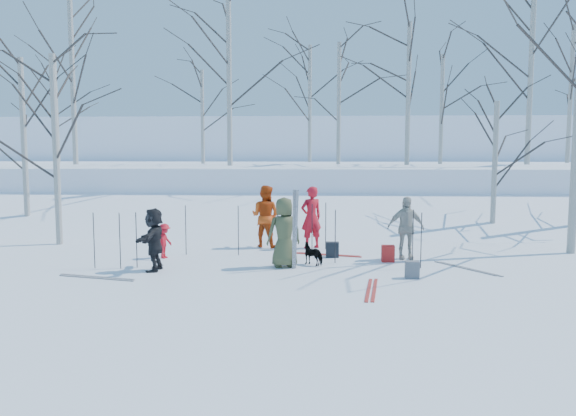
# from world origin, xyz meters

# --- Properties ---
(ground) EXTENTS (120.00, 120.00, 0.00)m
(ground) POSITION_xyz_m (0.00, 0.00, 0.00)
(ground) COLOR white
(ground) RESTS_ON ground
(snow_ramp) EXTENTS (70.00, 9.49, 4.12)m
(snow_ramp) POSITION_xyz_m (0.00, 7.00, 0.15)
(snow_ramp) COLOR white
(snow_ramp) RESTS_ON ground
(snow_plateau) EXTENTS (70.00, 18.00, 2.20)m
(snow_plateau) POSITION_xyz_m (0.00, 17.00, 1.00)
(snow_plateau) COLOR white
(snow_plateau) RESTS_ON ground
(far_hill) EXTENTS (90.00, 30.00, 6.00)m
(far_hill) POSITION_xyz_m (0.00, 38.00, 2.00)
(far_hill) COLOR white
(far_hill) RESTS_ON ground
(skier_olive_center) EXTENTS (0.95, 0.76, 1.70)m
(skier_olive_center) POSITION_xyz_m (-0.02, 0.17, 0.85)
(skier_olive_center) COLOR #42482B
(skier_olive_center) RESTS_ON ground
(skier_red_north) EXTENTS (0.77, 0.68, 1.78)m
(skier_red_north) POSITION_xyz_m (0.60, 2.86, 0.89)
(skier_red_north) COLOR red
(skier_red_north) RESTS_ON ground
(skier_redor_behind) EXTENTS (1.06, 0.96, 1.80)m
(skier_redor_behind) POSITION_xyz_m (-0.74, 3.00, 0.90)
(skier_redor_behind) COLOR #BF3F0E
(skier_redor_behind) RESTS_ON ground
(skier_red_seated) EXTENTS (0.49, 0.66, 0.91)m
(skier_red_seated) POSITION_xyz_m (-3.22, 1.14, 0.45)
(skier_red_seated) COLOR red
(skier_red_seated) RESTS_ON ground
(skier_cream_east) EXTENTS (0.98, 0.48, 1.63)m
(skier_cream_east) POSITION_xyz_m (3.06, 1.36, 0.81)
(skier_cream_east) COLOR beige
(skier_cream_east) RESTS_ON ground
(skier_grey_west) EXTENTS (0.49, 1.39, 1.48)m
(skier_grey_west) POSITION_xyz_m (-3.04, -0.39, 0.74)
(skier_grey_west) COLOR black
(skier_grey_west) RESTS_ON ground
(dog) EXTENTS (0.69, 0.62, 0.54)m
(dog) POSITION_xyz_m (0.69, 0.50, 0.27)
(dog) COLOR black
(dog) RESTS_ON ground
(upright_ski_left) EXTENTS (0.10, 0.16, 1.90)m
(upright_ski_left) POSITION_xyz_m (0.22, -0.08, 0.95)
(upright_ski_left) COLOR silver
(upright_ski_left) RESTS_ON ground
(upright_ski_right) EXTENTS (0.15, 0.23, 1.89)m
(upright_ski_right) POSITION_xyz_m (0.27, -0.08, 0.95)
(upright_ski_right) COLOR silver
(upright_ski_right) RESTS_ON ground
(ski_pair_a) EXTENTS (0.72, 1.95, 0.02)m
(ski_pair_a) POSITION_xyz_m (1.87, -2.00, 0.01)
(ski_pair_a) COLOR #A72017
(ski_pair_a) RESTS_ON ground
(ski_pair_b) EXTENTS (1.10, 1.99, 0.02)m
(ski_pair_b) POSITION_xyz_m (-4.11, -1.21, 0.01)
(ski_pair_b) COLOR silver
(ski_pair_b) RESTS_ON ground
(ski_pair_c) EXTENTS (1.95, 2.08, 0.02)m
(ski_pair_c) POSITION_xyz_m (4.34, 0.16, 0.01)
(ski_pair_c) COLOR silver
(ski_pair_c) RESTS_ON ground
(ski_pair_d) EXTENTS (1.15, 2.00, 0.02)m
(ski_pair_d) POSITION_xyz_m (1.02, 1.79, 0.01)
(ski_pair_d) COLOR #A72017
(ski_pair_d) RESTS_ON ground
(ski_pole_a) EXTENTS (0.02, 0.02, 1.34)m
(ski_pole_a) POSITION_xyz_m (-1.34, 1.63, 0.67)
(ski_pole_a) COLOR black
(ski_pole_a) RESTS_ON ground
(ski_pole_b) EXTENTS (0.02, 0.02, 1.34)m
(ski_pole_b) POSITION_xyz_m (-2.78, 1.67, 0.67)
(ski_pole_b) COLOR black
(ski_pole_b) RESTS_ON ground
(ski_pole_c) EXTENTS (0.02, 0.02, 1.34)m
(ski_pole_c) POSITION_xyz_m (1.01, 2.69, 0.67)
(ski_pole_c) COLOR black
(ski_pole_c) RESTS_ON ground
(ski_pole_d) EXTENTS (0.02, 0.02, 1.34)m
(ski_pole_d) POSITION_xyz_m (0.63, 2.28, 0.67)
(ski_pole_d) COLOR black
(ski_pole_d) RESTS_ON ground
(ski_pole_e) EXTENTS (0.02, 0.02, 1.34)m
(ski_pole_e) POSITION_xyz_m (3.17, 0.90, 0.67)
(ski_pole_e) COLOR black
(ski_pole_e) RESTS_ON ground
(ski_pole_f) EXTENTS (0.02, 0.02, 1.34)m
(ski_pole_f) POSITION_xyz_m (-4.55, -0.20, 0.67)
(ski_pole_f) COLOR black
(ski_pole_f) RESTS_ON ground
(ski_pole_g) EXTENTS (0.02, 0.02, 1.34)m
(ski_pole_g) POSITION_xyz_m (3.25, 0.20, 0.67)
(ski_pole_g) COLOR black
(ski_pole_g) RESTS_ON ground
(ski_pole_h) EXTENTS (0.02, 0.02, 1.34)m
(ski_pole_h) POSITION_xyz_m (-3.92, -0.21, 0.67)
(ski_pole_h) COLOR black
(ski_pole_h) RESTS_ON ground
(ski_pole_i) EXTENTS (0.02, 0.02, 1.34)m
(ski_pole_i) POSITION_xyz_m (1.22, 0.73, 0.67)
(ski_pole_i) COLOR black
(ski_pole_i) RESTS_ON ground
(ski_pole_j) EXTENTS (0.02, 0.02, 1.34)m
(ski_pole_j) POSITION_xyz_m (-3.56, -0.07, 0.67)
(ski_pole_j) COLOR black
(ski_pole_j) RESTS_ON ground
(backpack_red) EXTENTS (0.32, 0.22, 0.42)m
(backpack_red) POSITION_xyz_m (2.56, 0.95, 0.21)
(backpack_red) COLOR #AB1C1A
(backpack_red) RESTS_ON ground
(backpack_grey) EXTENTS (0.30, 0.20, 0.38)m
(backpack_grey) POSITION_xyz_m (2.87, -0.87, 0.19)
(backpack_grey) COLOR #58595F
(backpack_grey) RESTS_ON ground
(backpack_dark) EXTENTS (0.34, 0.24, 0.40)m
(backpack_dark) POSITION_xyz_m (1.17, 1.49, 0.20)
(backpack_dark) COLOR black
(backpack_dark) RESTS_ON ground
(birch_plateau_a) EXTENTS (5.78, 5.78, 7.39)m
(birch_plateau_a) POSITION_xyz_m (-9.75, 10.84, 5.90)
(birch_plateau_a) COLOR silver
(birch_plateau_a) RESTS_ON snow_plateau
(birch_plateau_b) EXTENTS (3.59, 3.59, 4.27)m
(birch_plateau_b) POSITION_xyz_m (-4.52, 12.67, 4.34)
(birch_plateau_b) COLOR silver
(birch_plateau_b) RESTS_ON snow_plateau
(birch_plateau_c) EXTENTS (4.80, 4.80, 6.00)m
(birch_plateau_c) POSITION_xyz_m (0.37, 16.31, 5.20)
(birch_plateau_c) COLOR silver
(birch_plateau_c) RESTS_ON snow_plateau
(birch_plateau_d) EXTENTS (5.28, 5.28, 6.68)m
(birch_plateau_d) POSITION_xyz_m (-2.73, 9.25, 5.54)
(birch_plateau_d) COLOR silver
(birch_plateau_d) RESTS_ON snow_plateau
(birch_plateau_e) EXTENTS (6.04, 6.04, 7.77)m
(birch_plateau_e) POSITION_xyz_m (9.82, 11.62, 6.09)
(birch_plateau_e) COLOR silver
(birch_plateau_e) RESTS_ON snow_plateau
(birch_plateau_f) EXTENTS (4.13, 4.13, 5.04)m
(birch_plateau_f) POSITION_xyz_m (-12.28, 14.60, 4.72)
(birch_plateau_f) COLOR silver
(birch_plateau_f) RESTS_ON snow_plateau
(birch_plateau_g) EXTENTS (4.69, 4.69, 5.84)m
(birch_plateau_g) POSITION_xyz_m (4.52, 10.60, 5.12)
(birch_plateau_g) COLOR silver
(birch_plateau_g) RESTS_ON snow_plateau
(birch_plateau_h) EXTENTS (4.34, 4.34, 5.34)m
(birch_plateau_h) POSITION_xyz_m (1.71, 12.10, 4.87)
(birch_plateau_h) COLOR silver
(birch_plateau_h) RESTS_ON snow_plateau
(birch_plateau_i) EXTENTS (5.24, 5.24, 6.63)m
(birch_plateau_i) POSITION_xyz_m (13.07, 15.19, 5.51)
(birch_plateau_i) COLOR silver
(birch_plateau_i) RESTS_ON snow_plateau
(birch_plateau_j) EXTENTS (4.00, 4.00, 4.85)m
(birch_plateau_j) POSITION_xyz_m (6.31, 12.53, 4.63)
(birch_plateau_j) COLOR silver
(birch_plateau_j) RESTS_ON snow_plateau
(birch_edge_a) EXTENTS (4.53, 4.53, 5.62)m
(birch_edge_a) POSITION_xyz_m (-6.97, 3.15, 2.81)
(birch_edge_a) COLOR silver
(birch_edge_a) RESTS_ON ground
(birch_edge_d) EXTENTS (4.78, 4.78, 5.98)m
(birch_edge_d) POSITION_xyz_m (-9.39, 5.88, 2.99)
(birch_edge_d) COLOR silver
(birch_edge_d) RESTS_ON ground
(birch_edge_e) EXTENTS (3.68, 3.68, 4.40)m
(birch_edge_e) POSITION_xyz_m (6.57, 5.54, 2.20)
(birch_edge_e) COLOR silver
(birch_edge_e) RESTS_ON ground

